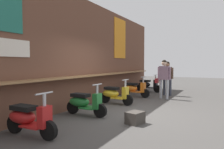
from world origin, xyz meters
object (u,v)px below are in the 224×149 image
Objects in this scene: scooter_black at (147,85)px; shopper_with_handbag at (167,75)px; scooter_red at (28,118)px; scooter_orange at (134,89)px; scooter_yellow at (114,94)px; shopper_passing at (164,75)px; scooter_green at (84,102)px; merchandise_crate at (135,118)px.

shopper_with_handbag is at bearing -28.97° from scooter_black.
scooter_orange is (6.02, -0.00, 0.00)m from scooter_red.
scooter_black is at bearing 93.55° from scooter_yellow.
scooter_yellow is at bearing 88.78° from scooter_red.
scooter_black is 2.41m from shopper_passing.
scooter_red is 6.32m from shopper_passing.
scooter_green is 0.82× the size of shopper_passing.
scooter_orange is at bearing 93.55° from scooter_yellow.
scooter_green and scooter_yellow have the same top height.
shopper_passing reaches higher than shopper_with_handbag.
merchandise_crate is (-4.08, -1.69, -0.23)m from scooter_orange.
shopper_with_handbag reaches higher than merchandise_crate.
merchandise_crate is (-5.26, -0.42, -0.85)m from shopper_with_handbag.
scooter_green is 5.35m from shopper_with_handbag.
scooter_orange is at bearing -52.52° from shopper_with_handbag.
scooter_yellow is at bearing -27.29° from shopper_with_handbag.
scooter_orange is 1.99m from scooter_black.
shopper_passing is (-1.87, -1.37, 0.67)m from scooter_black.
scooter_yellow reaches higher than merchandise_crate.
scooter_green is (2.04, 0.00, 0.00)m from scooter_red.
shopper_with_handbag reaches higher than scooter_yellow.
shopper_with_handbag is 0.96× the size of shopper_passing.
shopper_passing is (-1.06, -0.10, 0.05)m from shopper_with_handbag.
scooter_yellow is at bearing 90.90° from scooter_green.
scooter_red is at bearing -8.79° from shopper_passing.
scooter_orange is 3.17× the size of merchandise_crate.
shopper_with_handbag reaches higher than scooter_red.
shopper_passing is at bearing 8.83° from scooter_orange.
scooter_green is 3.17× the size of merchandise_crate.
scooter_red reaches higher than merchandise_crate.
scooter_yellow is 1.00× the size of scooter_orange.
shopper_with_handbag is at bearing 77.06° from scooter_green.
scooter_orange is at bearing 22.46° from merchandise_crate.
scooter_red is 1.00× the size of scooter_yellow.
scooter_red is 6.02m from scooter_orange.
shopper_passing is (4.10, -1.37, 0.67)m from scooter_green.
shopper_with_handbag reaches higher than scooter_black.
scooter_black is at bearing 93.86° from scooter_orange.
scooter_black is at bearing 15.53° from merchandise_crate.
scooter_green reaches higher than merchandise_crate.
scooter_orange is 0.85× the size of shopper_with_handbag.
scooter_orange is (3.98, -0.00, 0.00)m from scooter_green.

